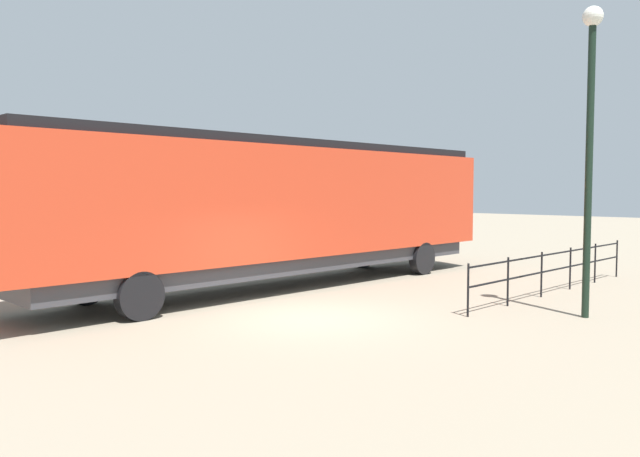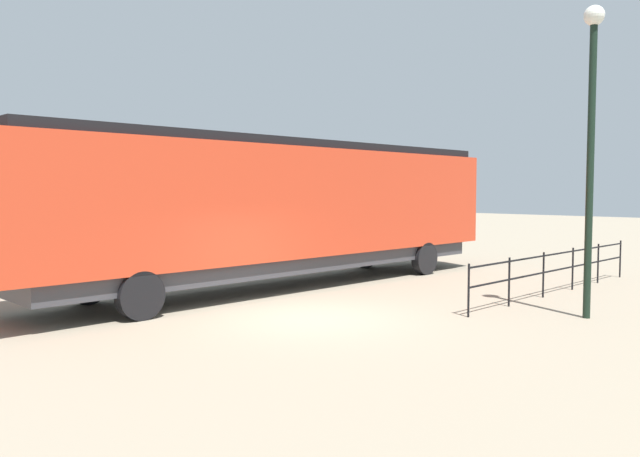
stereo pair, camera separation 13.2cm
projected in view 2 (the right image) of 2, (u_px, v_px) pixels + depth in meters
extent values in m
plane|color=gray|center=(310.00, 318.00, 14.11)|extent=(120.00, 120.00, 0.00)
cube|color=red|center=(281.00, 202.00, 18.41)|extent=(2.99, 16.64, 3.08)
cube|color=black|center=(424.00, 212.00, 23.47)|extent=(2.87, 2.32, 2.15)
cube|color=black|center=(281.00, 145.00, 18.31)|extent=(2.69, 15.97, 0.24)
cube|color=#38383D|center=(281.00, 261.00, 18.52)|extent=(2.69, 15.31, 0.45)
cylinder|color=black|center=(365.00, 253.00, 23.22)|extent=(0.30, 1.10, 1.10)
cylinder|color=black|center=(425.00, 258.00, 21.32)|extent=(0.30, 1.10, 1.10)
cylinder|color=black|center=(87.00, 283.00, 15.74)|extent=(0.30, 1.10, 1.10)
cylinder|color=black|center=(140.00, 295.00, 13.83)|extent=(0.30, 1.10, 1.10)
cylinder|color=black|center=(590.00, 172.00, 13.89)|extent=(0.16, 0.16, 6.57)
sphere|color=silver|center=(594.00, 16.00, 13.68)|extent=(0.44, 0.44, 0.44)
cube|color=black|center=(559.00, 253.00, 17.36)|extent=(0.04, 9.25, 0.04)
cube|color=black|center=(559.00, 270.00, 17.39)|extent=(0.04, 9.25, 0.04)
cylinder|color=black|center=(469.00, 290.00, 14.15)|extent=(0.05, 0.05, 1.22)
cylinder|color=black|center=(509.00, 282.00, 15.44)|extent=(0.05, 0.05, 1.22)
cylinder|color=black|center=(543.00, 275.00, 16.74)|extent=(0.05, 0.05, 1.22)
cylinder|color=black|center=(573.00, 269.00, 18.04)|extent=(0.05, 0.05, 1.22)
cylinder|color=black|center=(598.00, 263.00, 19.34)|extent=(0.05, 0.05, 1.22)
cylinder|color=black|center=(620.00, 259.00, 20.64)|extent=(0.05, 0.05, 1.22)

